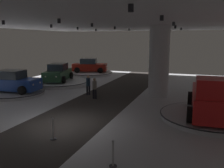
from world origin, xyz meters
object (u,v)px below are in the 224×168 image
display_platform_mid_right (211,116)px  display_platform_far_left (58,82)px  visitor_walking_far (88,84)px  pickup_truck_mid_right (213,99)px  display_platform_deep_left (90,73)px  display_platform_mid_left (14,93)px  display_car_far_left (58,73)px  display_car_mid_left (13,82)px  display_car_deep_left (90,66)px  visitor_walking_near (95,87)px  column_right (159,61)px

display_platform_mid_right → display_platform_far_left: (-14.05, 6.71, 0.02)m
visitor_walking_far → pickup_truck_mid_right: bearing=-21.6°
pickup_truck_mid_right → display_platform_deep_left: (-13.82, 14.13, -1.04)m
display_platform_mid_left → display_car_far_left: 5.51m
display_car_mid_left → display_platform_deep_left: 12.52m
visitor_walking_far → display_platform_mid_right: bearing=-19.8°
display_car_deep_left → visitor_walking_near: (5.72, -11.57, -0.19)m
pickup_truck_mid_right → display_platform_deep_left: pickup_truck_mid_right is taller
display_platform_mid_right → visitor_walking_near: size_ratio=3.57×
column_right → display_platform_mid_right: 6.60m
visitor_walking_near → visitor_walking_far: bearing=133.7°
display_car_deep_left → pickup_truck_mid_right: bearing=-45.6°
column_right → display_platform_deep_left: (-10.03, 9.05, -2.56)m
pickup_truck_mid_right → visitor_walking_far: size_ratio=3.38×
display_platform_mid_right → visitor_walking_near: 8.45m
column_right → pickup_truck_mid_right: size_ratio=1.02×
display_car_mid_left → visitor_walking_near: display_car_mid_left is taller
display_car_mid_left → column_right: bearing=17.0°
display_platform_mid_left → display_platform_deep_left: bearing=85.2°
pickup_truck_mid_right → display_car_far_left: 15.74m
display_car_far_left → display_platform_deep_left: bearing=87.9°
display_platform_far_left → visitor_walking_near: (5.93, -4.48, 0.72)m
display_platform_mid_left → display_car_deep_left: size_ratio=1.07×
display_platform_far_left → display_platform_mid_right: bearing=-25.5°
display_car_mid_left → pickup_truck_mid_right: bearing=-6.5°
column_right → visitor_walking_far: bearing=-164.7°
pickup_truck_mid_right → display_car_mid_left: pickup_truck_mid_right is taller
display_platform_deep_left → display_platform_far_left: size_ratio=0.92×
display_car_mid_left → display_platform_deep_left: bearing=85.0°
display_platform_mid_left → display_car_far_left: display_car_far_left is taller
display_car_mid_left → visitor_walking_far: size_ratio=2.74×
display_platform_mid_left → display_platform_deep_left: size_ratio=0.86×
pickup_truck_mid_right → display_platform_mid_left: 15.00m
display_car_deep_left → display_platform_far_left: bearing=-91.7°
pickup_truck_mid_right → display_platform_far_left: bearing=153.4°
display_car_deep_left → visitor_walking_far: (4.70, -10.51, -0.19)m
column_right → pickup_truck_mid_right: 6.52m
column_right → visitor_walking_far: size_ratio=3.46×
display_platform_mid_left → visitor_walking_near: bearing=7.3°
display_platform_deep_left → display_car_far_left: bearing=-92.1°
display_platform_mid_right → display_car_deep_left: size_ratio=1.26×
pickup_truck_mid_right → visitor_walking_far: bearing=158.4°
visitor_walking_near → display_platform_mid_right: bearing=-15.4°
display_platform_far_left → pickup_truck_mid_right: bearing=-26.6°
display_car_mid_left → display_car_deep_left: bearing=85.2°
display_platform_far_left → visitor_walking_near: size_ratio=3.84×
display_car_far_left → visitor_walking_far: (4.93, -3.45, -0.20)m
pickup_truck_mid_right → display_platform_mid_left: (-14.87, 1.69, -1.07)m
display_platform_far_left → visitor_walking_far: 6.03m
display_car_mid_left → visitor_walking_near: bearing=7.3°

